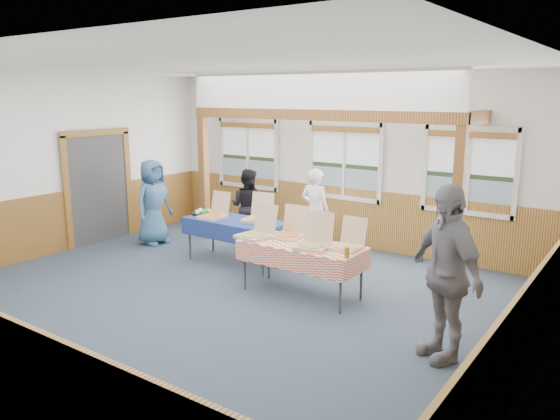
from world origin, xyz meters
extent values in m
plane|color=#283441|center=(0.00, 0.00, 0.00)|extent=(8.00, 8.00, 0.00)
plane|color=white|center=(0.00, 0.00, 3.20)|extent=(8.00, 8.00, 0.00)
plane|color=silver|center=(0.00, 3.50, 1.60)|extent=(8.00, 0.00, 8.00)
plane|color=silver|center=(-4.00, 0.00, 1.60)|extent=(0.00, 8.00, 8.00)
plane|color=silver|center=(4.00, 0.00, 1.60)|extent=(0.00, 8.00, 8.00)
cube|color=brown|center=(0.00, 3.48, 0.55)|extent=(7.98, 0.05, 1.10)
cube|color=brown|center=(-3.98, 0.00, 0.55)|extent=(0.05, 6.98, 1.10)
cube|color=brown|center=(3.98, 0.00, 0.55)|extent=(0.05, 6.98, 1.10)
cube|color=#373737|center=(-3.96, 0.90, 1.05)|extent=(0.06, 1.30, 2.10)
cube|color=silver|center=(-2.30, 3.44, 0.91)|extent=(1.52, 0.05, 0.08)
cube|color=silver|center=(-2.30, 3.44, 2.29)|extent=(1.52, 0.05, 0.08)
cube|color=silver|center=(-3.04, 3.44, 1.60)|extent=(0.08, 0.05, 1.46)
cube|color=silver|center=(-1.56, 3.44, 1.60)|extent=(0.08, 0.05, 1.46)
cube|color=silver|center=(-2.30, 3.44, 1.60)|extent=(0.05, 0.05, 1.30)
cube|color=slate|center=(-2.30, 3.48, 1.21)|extent=(1.40, 0.02, 0.52)
cube|color=#1F341A|center=(-2.30, 3.48, 1.51)|extent=(1.40, 0.02, 0.08)
cube|color=silver|center=(-2.30, 3.48, 1.90)|extent=(1.40, 0.02, 0.70)
cube|color=brown|center=(-2.30, 3.42, 2.19)|extent=(1.40, 0.07, 0.10)
cube|color=silver|center=(0.00, 3.44, 0.91)|extent=(1.52, 0.05, 0.08)
cube|color=silver|center=(0.00, 3.44, 2.29)|extent=(1.52, 0.05, 0.08)
cube|color=silver|center=(-0.74, 3.44, 1.60)|extent=(0.08, 0.05, 1.46)
cube|color=silver|center=(0.74, 3.44, 1.60)|extent=(0.08, 0.05, 1.46)
cube|color=silver|center=(0.00, 3.44, 1.60)|extent=(0.05, 0.05, 1.30)
cube|color=slate|center=(0.00, 3.48, 1.21)|extent=(1.40, 0.02, 0.52)
cube|color=#1F341A|center=(0.00, 3.48, 1.51)|extent=(1.40, 0.02, 0.08)
cube|color=silver|center=(0.00, 3.48, 1.90)|extent=(1.40, 0.02, 0.70)
cube|color=brown|center=(0.00, 3.42, 2.19)|extent=(1.40, 0.07, 0.10)
cube|color=silver|center=(2.30, 3.44, 0.91)|extent=(1.52, 0.05, 0.08)
cube|color=silver|center=(2.30, 3.44, 2.29)|extent=(1.52, 0.05, 0.08)
cube|color=silver|center=(1.56, 3.44, 1.60)|extent=(0.08, 0.05, 1.46)
cube|color=silver|center=(3.04, 3.44, 1.60)|extent=(0.08, 0.05, 1.46)
cube|color=silver|center=(2.30, 3.44, 1.60)|extent=(0.05, 0.05, 1.30)
cube|color=slate|center=(2.30, 3.48, 1.21)|extent=(1.40, 0.02, 0.52)
cube|color=#1F341A|center=(2.30, 3.48, 1.51)|extent=(1.40, 0.02, 0.08)
cube|color=silver|center=(2.30, 3.48, 1.90)|extent=(1.40, 0.02, 0.70)
cube|color=brown|center=(2.30, 3.42, 2.19)|extent=(1.40, 0.07, 0.10)
cube|color=#543212|center=(-2.50, 2.30, 1.20)|extent=(0.15, 0.15, 2.40)
cube|color=#543212|center=(2.50, 2.30, 1.20)|extent=(0.15, 0.15, 2.40)
cube|color=#543212|center=(0.00, 2.30, 2.49)|extent=(5.15, 0.18, 0.18)
cylinder|color=#373737|center=(-1.69, 1.04, 0.36)|extent=(0.04, 0.04, 0.73)
cylinder|color=#373737|center=(-1.69, 1.63, 0.36)|extent=(0.04, 0.04, 0.73)
cylinder|color=#373737|center=(-0.10, 1.04, 0.36)|extent=(0.04, 0.04, 0.73)
cylinder|color=#373737|center=(-0.10, 1.63, 0.36)|extent=(0.04, 0.04, 0.73)
cube|color=#373737|center=(-0.90, 1.34, 0.73)|extent=(1.85, 1.20, 0.03)
cube|color=navy|center=(-0.90, 1.34, 0.75)|extent=(1.92, 1.28, 0.01)
cube|color=navy|center=(-0.90, 0.95, 0.61)|extent=(1.69, 0.55, 0.28)
cube|color=navy|center=(-0.90, 1.72, 0.61)|extent=(1.69, 0.55, 0.28)
cylinder|color=#373737|center=(0.04, 0.41, 0.36)|extent=(0.04, 0.04, 0.73)
cylinder|color=#373737|center=(0.04, 1.01, 0.36)|extent=(0.04, 0.04, 0.73)
cylinder|color=#373737|center=(1.63, 0.41, 0.36)|extent=(0.04, 0.04, 0.73)
cylinder|color=#373737|center=(1.63, 1.01, 0.36)|extent=(0.04, 0.04, 0.73)
cube|color=#373737|center=(0.84, 0.71, 0.73)|extent=(1.73, 0.76, 0.03)
cube|color=red|center=(0.84, 0.71, 0.75)|extent=(1.80, 0.82, 0.01)
cube|color=red|center=(0.84, 0.32, 0.61)|extent=(1.78, 0.05, 0.28)
cube|color=red|center=(0.84, 1.10, 0.61)|extent=(1.78, 0.05, 0.28)
cube|color=#CEAB89|center=(-1.30, 1.19, 0.78)|extent=(0.39, 0.39, 0.04)
cylinder|color=#C5842E|center=(-1.30, 1.19, 0.81)|extent=(0.34, 0.34, 0.01)
cube|color=#CEAB89|center=(-1.30, 1.42, 0.99)|extent=(0.39, 0.09, 0.39)
cube|color=#CEAB89|center=(-0.55, 1.46, 0.78)|extent=(0.47, 0.47, 0.05)
cylinder|color=#E1D968|center=(-0.55, 1.46, 0.81)|extent=(0.41, 0.41, 0.01)
cube|color=#CEAB89|center=(-0.59, 1.70, 1.00)|extent=(0.41, 0.17, 0.40)
cube|color=#CEAB89|center=(0.09, 0.57, 0.78)|extent=(0.48, 0.48, 0.05)
cylinder|color=gold|center=(0.09, 0.57, 0.81)|extent=(0.42, 0.42, 0.01)
cube|color=#CEAB89|center=(0.12, 0.83, 1.02)|extent=(0.44, 0.16, 0.42)
cube|color=#CEAB89|center=(0.49, 0.86, 0.78)|extent=(0.43, 0.43, 0.05)
cylinder|color=#C5842E|center=(0.49, 0.86, 0.81)|extent=(0.37, 0.37, 0.01)
cube|color=#CEAB89|center=(0.47, 1.11, 1.00)|extent=(0.41, 0.12, 0.40)
cube|color=#CEAB89|center=(1.09, 0.59, 0.78)|extent=(0.50, 0.50, 0.05)
cylinder|color=gold|center=(1.09, 0.59, 0.81)|extent=(0.44, 0.44, 0.01)
cube|color=#CEAB89|center=(1.04, 0.84, 1.01)|extent=(0.44, 0.18, 0.42)
cube|color=#CEAB89|center=(1.49, 0.81, 0.78)|extent=(0.38, 0.38, 0.04)
cylinder|color=#E1D968|center=(1.49, 0.81, 0.81)|extent=(0.33, 0.33, 0.01)
cube|color=#CEAB89|center=(1.49, 1.04, 0.98)|extent=(0.38, 0.09, 0.37)
cylinder|color=black|center=(-1.65, 1.34, 0.77)|extent=(0.39, 0.39, 0.03)
cylinder|color=white|center=(-1.65, 1.34, 0.80)|extent=(0.09, 0.09, 0.04)
sphere|color=#266125|center=(-1.54, 1.34, 0.80)|extent=(0.09, 0.09, 0.09)
sphere|color=silver|center=(-1.58, 1.42, 0.80)|extent=(0.09, 0.09, 0.09)
sphere|color=#266125|center=(-1.67, 1.44, 0.80)|extent=(0.09, 0.09, 0.09)
sphere|color=silver|center=(-1.74, 1.38, 0.80)|extent=(0.09, 0.09, 0.09)
sphere|color=#266125|center=(-1.74, 1.29, 0.80)|extent=(0.09, 0.09, 0.09)
sphere|color=silver|center=(-1.67, 1.23, 0.80)|extent=(0.09, 0.09, 0.09)
sphere|color=#266125|center=(-1.58, 1.25, 0.80)|extent=(0.09, 0.09, 0.09)
cylinder|color=olive|center=(1.69, 0.46, 0.83)|extent=(0.07, 0.07, 0.15)
imported|color=white|center=(-0.11, 2.61, 0.78)|extent=(0.57, 0.38, 1.55)
imported|color=black|center=(-1.53, 2.46, 0.72)|extent=(0.80, 0.68, 1.45)
imported|color=#335A80|center=(-2.98, 1.39, 0.82)|extent=(0.55, 0.82, 1.63)
imported|color=slate|center=(3.12, 0.00, 0.96)|extent=(1.19, 1.05, 1.93)
camera|label=1|loc=(4.87, -5.53, 2.83)|focal=35.00mm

